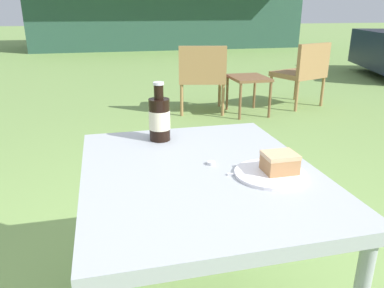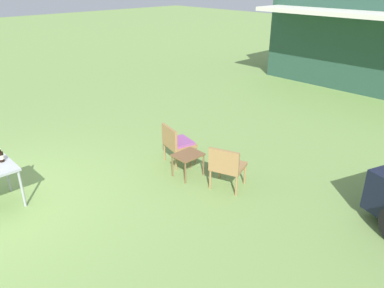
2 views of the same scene
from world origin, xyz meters
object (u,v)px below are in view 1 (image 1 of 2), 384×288
at_px(wicker_chair_cushioned, 202,74).
at_px(wicker_chair_plain, 303,70).
at_px(cola_bottle_near, 159,118).
at_px(garden_side_table, 248,82).
at_px(patio_table, 199,189).
at_px(cake_on_plate, 275,168).

relative_size(wicker_chair_cushioned, wicker_chair_plain, 1.00).
bearing_deg(cola_bottle_near, garden_side_table, 61.67).
bearing_deg(patio_table, cake_on_plate, -23.78).
bearing_deg(wicker_chair_plain, cake_on_plate, 38.91).
distance_m(wicker_chair_cushioned, cola_bottle_near, 3.02).
height_order(wicker_chair_plain, cola_bottle_near, cola_bottle_near).
distance_m(garden_side_table, cola_bottle_near, 3.06).
bearing_deg(cake_on_plate, wicker_chair_plain, 59.22).
bearing_deg(cake_on_plate, cola_bottle_near, 125.49).
distance_m(wicker_chair_cushioned, cake_on_plate, 3.33).
relative_size(patio_table, cake_on_plate, 4.02).
bearing_deg(cake_on_plate, patio_table, 156.22).
relative_size(wicker_chair_cushioned, cola_bottle_near, 3.51).
relative_size(wicker_chair_cushioned, patio_table, 0.89).
distance_m(patio_table, cola_bottle_near, 0.36).
xyz_separation_m(wicker_chair_plain, cake_on_plate, (-1.93, -3.24, 0.26)).
distance_m(wicker_chair_plain, patio_table, 3.82).
bearing_deg(garden_side_table, patio_table, -114.56).
relative_size(patio_table, cola_bottle_near, 3.94).
height_order(wicker_chair_plain, garden_side_table, wicker_chair_plain).
relative_size(wicker_chair_cushioned, cake_on_plate, 3.59).
height_order(wicker_chair_plain, cake_on_plate, wicker_chair_plain).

